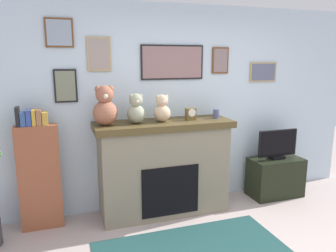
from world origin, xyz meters
TOP-DOWN VIEW (x-y plane):
  - back_wall at (-0.00, 2.00)m, footprint 5.20×0.15m
  - fireplace at (-0.36, 1.67)m, footprint 1.69×0.60m
  - bookshelf at (-1.81, 1.74)m, footprint 0.46×0.16m
  - tv_stand at (1.30, 1.64)m, footprint 0.74×0.40m
  - television at (1.30, 1.64)m, footprint 0.60×0.14m
  - area_rug at (-0.36, 0.72)m, footprint 1.96×0.98m
  - candle_jar at (0.34, 1.65)m, footprint 0.08×0.08m
  - mantel_clock at (-0.01, 1.65)m, footprint 0.12×0.09m
  - teddy_bear_cream at (-1.06, 1.65)m, footprint 0.28×0.28m
  - teddy_bear_tan at (-0.70, 1.65)m, footprint 0.22×0.22m
  - teddy_bear_grey at (-0.38, 1.65)m, footprint 0.20×0.20m

SIDE VIEW (x-z plane):
  - area_rug at x=-0.36m, z-range 0.00..0.01m
  - tv_stand at x=1.30m, z-range 0.00..0.55m
  - fireplace at x=-0.36m, z-range 0.01..1.18m
  - bookshelf at x=-1.81m, z-range -0.06..1.36m
  - television at x=1.30m, z-range 0.54..0.95m
  - candle_jar at x=0.34m, z-range 1.18..1.29m
  - mantel_clock at x=-0.01m, z-range 1.18..1.33m
  - back_wall at x=0.00m, z-range 0.01..2.61m
  - teddy_bear_grey at x=-0.38m, z-range 1.16..1.49m
  - teddy_bear_tan at x=-0.70m, z-range 1.16..1.51m
  - teddy_bear_cream at x=-1.06m, z-range 1.16..1.61m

